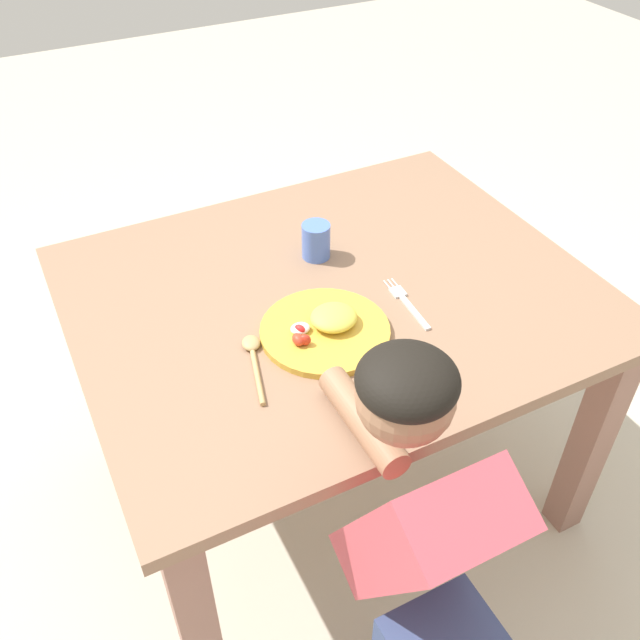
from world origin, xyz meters
name	(u,v)px	position (x,y,z in m)	size (l,w,h in m)	color
ground_plane	(331,478)	(0.00, 0.00, 0.00)	(8.00, 8.00, 0.00)	beige
dining_table	(333,328)	(0.00, 0.00, 0.57)	(1.14, 0.94, 0.69)	#8F6B52
plate	(326,328)	(-0.08, -0.12, 0.70)	(0.27, 0.27, 0.05)	gold
fork	(407,303)	(0.12, -0.12, 0.69)	(0.03, 0.19, 0.01)	silver
spoon	(253,355)	(-0.25, -0.12, 0.70)	(0.07, 0.19, 0.02)	tan
drinking_cup	(316,241)	(0.02, 0.13, 0.73)	(0.07, 0.07, 0.09)	#4F74D5
person	(421,583)	(-0.15, -0.61, 0.52)	(0.20, 0.48, 0.96)	#374774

